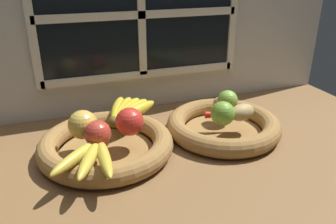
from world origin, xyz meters
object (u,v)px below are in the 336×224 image
object	(u,v)px
fruit_bowl_right	(223,126)
apple_golden_left	(83,125)
potato_back	(223,103)
lime_far	(228,100)
apple_red_right	(130,122)
lime_near	(223,113)
fruit_bowl_left	(106,145)
banana_bunch_front	(91,157)
chili_pepper	(229,114)
apple_red_front	(98,133)
potato_small	(242,112)
banana_bunch_back	(126,110)

from	to	relation	value
fruit_bowl_right	apple_golden_left	world-z (taller)	apple_golden_left
potato_back	lime_far	distance (cm)	1.60
potato_back	lime_far	world-z (taller)	lime_far
apple_red_right	lime_near	size ratio (longest dim) A/B	1.09
fruit_bowl_left	banana_bunch_front	size ratio (longest dim) A/B	1.94
apple_golden_left	potato_back	bearing A→B (deg)	6.06
apple_red_right	chili_pepper	world-z (taller)	apple_red_right
fruit_bowl_left	chili_pepper	xyz separation A→B (cm)	(35.26, -0.69, 3.85)
fruit_bowl_right	apple_red_front	bearing A→B (deg)	-172.77
potato_small	lime_near	xyz separation A→B (cm)	(-6.45, -0.75, 0.96)
fruit_bowl_left	banana_bunch_back	xyz separation A→B (cm)	(7.87, 10.18, 4.49)
potato_back	potato_small	size ratio (longest dim) A/B	0.76
apple_golden_left	banana_bunch_front	distance (cm)	12.21
fruit_bowl_right	fruit_bowl_left	bearing A→B (deg)	180.00
apple_golden_left	banana_bunch_back	size ratio (longest dim) A/B	0.40
fruit_bowl_left	potato_small	world-z (taller)	potato_small
fruit_bowl_right	banana_bunch_back	size ratio (longest dim) A/B	1.79
apple_red_front	chili_pepper	size ratio (longest dim) A/B	0.46
potato_back	lime_near	distance (cm)	10.62
apple_red_front	banana_bunch_front	distance (cm)	7.63
lime_far	chili_pepper	distance (cm)	5.74
apple_golden_left	apple_red_front	bearing A→B (deg)	-61.34
fruit_bowl_left	banana_bunch_front	distance (cm)	13.27
banana_bunch_front	chili_pepper	distance (cm)	41.86
apple_red_front	banana_bunch_back	size ratio (longest dim) A/B	0.35
banana_bunch_back	potato_small	xyz separation A→B (cm)	(29.58, -13.74, 0.67)
chili_pepper	potato_small	bearing A→B (deg)	-39.46
apple_red_front	potato_back	size ratio (longest dim) A/B	1.07
fruit_bowl_right	banana_bunch_back	world-z (taller)	banana_bunch_back
apple_golden_left	chili_pepper	size ratio (longest dim) A/B	0.52
chili_pepper	potato_back	bearing A→B (deg)	94.53
fruit_bowl_left	potato_back	distance (cm)	36.76
lime_far	apple_red_right	bearing A→B (deg)	-168.55
chili_pepper	apple_red_front	bearing A→B (deg)	-160.88
apple_red_front	potato_back	distance (cm)	39.74
apple_golden_left	banana_bunch_back	distance (cm)	16.41
banana_bunch_back	fruit_bowl_right	bearing A→B (deg)	-21.36
potato_small	fruit_bowl_left	bearing A→B (deg)	174.56
fruit_bowl_left	fruit_bowl_right	world-z (taller)	same
apple_red_front	fruit_bowl_right	bearing A→B (deg)	7.23
banana_bunch_back	potato_back	xyz separation A→B (cm)	(28.25, -5.27, 0.34)
chili_pepper	lime_near	bearing A→B (deg)	-126.37
apple_red_front	banana_bunch_back	bearing A→B (deg)	55.09
banana_bunch_back	lime_far	distance (cm)	29.99
fruit_bowl_right	banana_bunch_front	xyz separation A→B (cm)	(-39.07, -11.48, 4.17)
fruit_bowl_left	lime_near	bearing A→B (deg)	-7.93
banana_bunch_back	potato_small	world-z (taller)	potato_small
lime_far	chili_pepper	size ratio (longest dim) A/B	0.42
apple_golden_left	apple_red_right	bearing A→B (deg)	-12.37
fruit_bowl_right	potato_small	bearing A→B (deg)	-45.00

